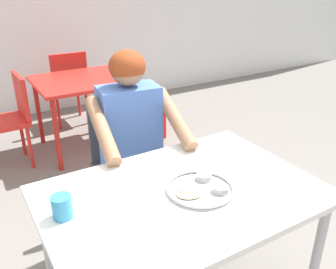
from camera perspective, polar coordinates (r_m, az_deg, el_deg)
table_foreground at (r=1.59m, az=2.19°, el=-11.37°), size 1.16×0.80×0.76m
thali_tray at (r=1.55m, az=5.20°, el=-8.48°), size 0.29×0.29×0.03m
drinking_cup at (r=1.43m, az=-16.48°, el=-10.85°), size 0.08×0.08×0.09m
chair_foreground at (r=2.34m, az=-6.87°, el=-3.84°), size 0.45×0.44×0.86m
diner_foreground at (r=2.05m, az=-5.18°, el=-0.82°), size 0.54×0.59×1.23m
table_background_red at (r=3.51m, az=-13.49°, el=7.19°), size 0.84×0.78×0.70m
chair_red_left at (r=3.42m, az=-23.76°, el=2.81°), size 0.44×0.40×0.82m
chair_red_right at (r=3.74m, az=-5.14°, el=7.08°), size 0.50×0.51×0.87m
chair_red_far at (r=4.17m, az=-15.54°, el=7.85°), size 0.41×0.39×0.84m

